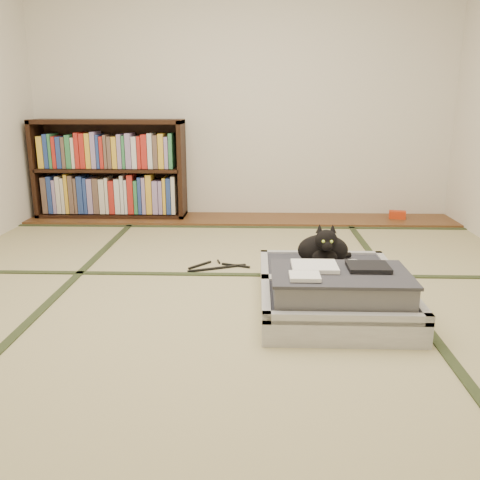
{
  "coord_description": "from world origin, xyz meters",
  "views": [
    {
      "loc": [
        0.15,
        -2.71,
        1.08
      ],
      "look_at": [
        0.05,
        0.35,
        0.25
      ],
      "focal_mm": 38.0,
      "sensor_mm": 36.0,
      "label": 1
    }
  ],
  "objects": [
    {
      "name": "red_item",
      "position": [
        1.48,
        2.03,
        0.06
      ],
      "size": [
        0.17,
        0.12,
        0.07
      ],
      "primitive_type": "cube",
      "rotation": [
        0.0,
        0.0,
        -0.21
      ],
      "color": "red",
      "rests_on": "wood_strip"
    },
    {
      "name": "room_shell",
      "position": [
        0.0,
        0.0,
        1.46
      ],
      "size": [
        4.5,
        4.5,
        4.5
      ],
      "color": "white",
      "rests_on": "ground"
    },
    {
      "name": "bookcase",
      "position": [
        -1.24,
        2.07,
        0.45
      ],
      "size": [
        1.41,
        0.32,
        0.92
      ],
      "color": "black",
      "rests_on": "wood_strip"
    },
    {
      "name": "cable_coil",
      "position": [
        0.73,
        0.19,
        0.16
      ],
      "size": [
        0.11,
        0.11,
        0.03
      ],
      "color": "white",
      "rests_on": "suitcase"
    },
    {
      "name": "suitcase",
      "position": [
        0.57,
        -0.14,
        0.11
      ],
      "size": [
        0.77,
        1.02,
        0.3
      ],
      "color": "silver",
      "rests_on": "floor"
    },
    {
      "name": "tatami_borders",
      "position": [
        0.0,
        0.49,
        0.0
      ],
      "size": [
        4.0,
        4.5,
        0.01
      ],
      "color": "#2D381E",
      "rests_on": "ground"
    },
    {
      "name": "floor",
      "position": [
        0.0,
        0.0,
        0.0
      ],
      "size": [
        4.5,
        4.5,
        0.0
      ],
      "primitive_type": "plane",
      "color": "tan",
      "rests_on": "ground"
    },
    {
      "name": "wood_strip",
      "position": [
        0.0,
        2.0,
        0.01
      ],
      "size": [
        4.0,
        0.5,
        0.02
      ],
      "primitive_type": "cube",
      "color": "brown",
      "rests_on": "ground"
    },
    {
      "name": "cat",
      "position": [
        0.55,
        0.16,
        0.25
      ],
      "size": [
        0.34,
        0.34,
        0.28
      ],
      "color": "black",
      "rests_on": "suitcase"
    },
    {
      "name": "hanger",
      "position": [
        -0.11,
        0.55,
        0.01
      ],
      "size": [
        0.42,
        0.27,
        0.01
      ],
      "color": "black",
      "rests_on": "floor"
    }
  ]
}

